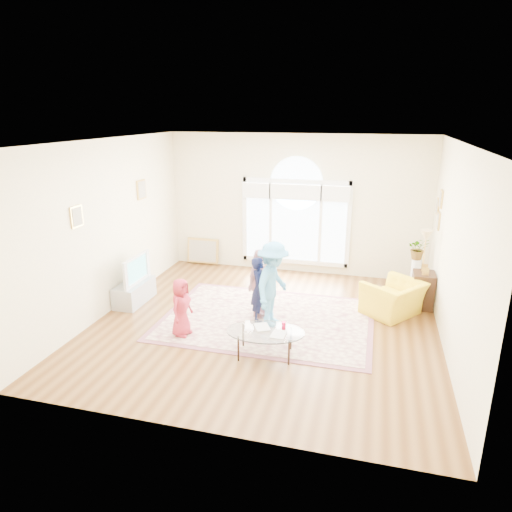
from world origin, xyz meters
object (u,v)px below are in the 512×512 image
(area_rug, at_px, (267,319))
(armchair, at_px, (393,298))
(coffee_table, at_px, (265,332))
(television, at_px, (133,269))
(tv_console, at_px, (134,292))

(area_rug, bearing_deg, armchair, 20.37)
(coffee_table, xyz_separation_m, armchair, (1.95, 2.09, -0.08))
(area_rug, distance_m, coffee_table, 1.35)
(area_rug, distance_m, television, 2.83)
(area_rug, bearing_deg, television, 177.83)
(coffee_table, bearing_deg, tv_console, 148.86)
(tv_console, bearing_deg, armchair, 8.22)
(television, distance_m, coffee_table, 3.33)
(tv_console, distance_m, coffee_table, 3.33)
(area_rug, xyz_separation_m, armchair, (2.22, 0.82, 0.31))
(area_rug, height_order, armchair, armchair)
(tv_console, height_order, armchair, armchair)
(television, bearing_deg, tv_console, 180.00)
(area_rug, distance_m, armchair, 2.38)
(television, xyz_separation_m, coffee_table, (3.02, -1.37, -0.30))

